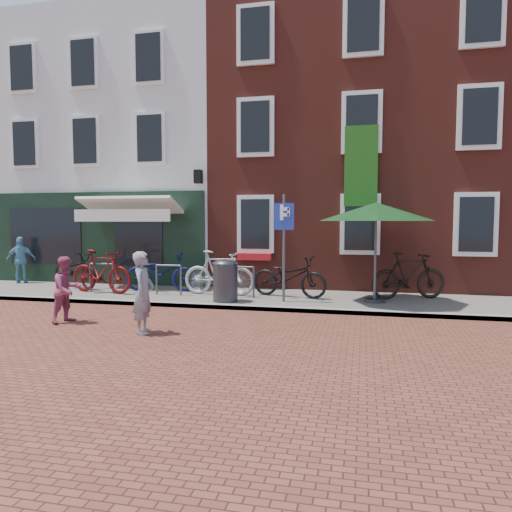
% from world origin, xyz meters
% --- Properties ---
extents(ground, '(80.00, 80.00, 0.00)m').
position_xyz_m(ground, '(0.00, 0.00, 0.00)').
color(ground, brown).
extents(sidewalk, '(24.00, 3.00, 0.10)m').
position_xyz_m(sidewalk, '(1.00, 1.50, 0.05)').
color(sidewalk, slate).
rests_on(sidewalk, ground).
extents(building_stucco, '(8.00, 8.00, 9.00)m').
position_xyz_m(building_stucco, '(-5.00, 7.00, 4.50)').
color(building_stucco, silver).
rests_on(building_stucco, ground).
extents(building_brick_mid, '(6.00, 8.00, 10.00)m').
position_xyz_m(building_brick_mid, '(2.00, 7.00, 5.00)').
color(building_brick_mid, maroon).
rests_on(building_brick_mid, ground).
extents(building_brick_right, '(6.00, 8.00, 10.00)m').
position_xyz_m(building_brick_right, '(8.00, 7.00, 5.00)').
color(building_brick_right, maroon).
rests_on(building_brick_right, ground).
extents(litter_bin, '(0.61, 0.61, 1.12)m').
position_xyz_m(litter_bin, '(0.28, 0.56, 0.68)').
color(litter_bin, '#373639').
rests_on(litter_bin, sidewalk).
extents(parking_sign, '(0.50, 0.08, 2.64)m').
position_xyz_m(parking_sign, '(1.70, 0.83, 1.81)').
color(parking_sign, '#4C4C4F').
rests_on(parking_sign, sidewalk).
extents(parasol, '(2.76, 2.76, 2.54)m').
position_xyz_m(parasol, '(3.89, 1.30, 2.40)').
color(parasol, '#4C4C4F').
rests_on(parasol, sidewalk).
extents(woman, '(0.44, 0.60, 1.53)m').
position_xyz_m(woman, '(-0.36, -2.59, 0.77)').
color(woman, gray).
rests_on(woman, ground).
extents(boy, '(0.68, 0.78, 1.36)m').
position_xyz_m(boy, '(-2.34, -2.06, 0.68)').
color(boy, '#9D3F5E').
rests_on(boy, ground).
extents(cafe_person, '(0.94, 0.73, 1.49)m').
position_xyz_m(cafe_person, '(-7.15, 2.50, 0.84)').
color(cafe_person, '#5D9AB5').
rests_on(cafe_person, sidewalk).
extents(bicycle_0, '(2.17, 1.45, 1.08)m').
position_xyz_m(bicycle_0, '(-4.79, 1.88, 0.64)').
color(bicycle_0, black).
rests_on(bicycle_0, sidewalk).
extents(bicycle_1, '(2.06, 0.88, 1.20)m').
position_xyz_m(bicycle_1, '(-3.47, 1.13, 0.70)').
color(bicycle_1, '#4F080A').
rests_on(bicycle_1, sidewalk).
extents(bicycle_2, '(2.13, 0.98, 1.08)m').
position_xyz_m(bicycle_2, '(-2.00, 1.81, 0.64)').
color(bicycle_2, '#11114D').
rests_on(bicycle_2, sidewalk).
extents(bicycle_3, '(2.02, 0.68, 1.20)m').
position_xyz_m(bicycle_3, '(-0.18, 1.50, 0.70)').
color(bicycle_3, '#B0B0B2').
rests_on(bicycle_3, sidewalk).
extents(bicycle_4, '(2.16, 1.19, 1.08)m').
position_xyz_m(bicycle_4, '(1.72, 1.59, 0.64)').
color(bicycle_4, black).
rests_on(bicycle_4, sidewalk).
extents(bicycle_5, '(2.06, 1.24, 1.20)m').
position_xyz_m(bicycle_5, '(4.74, 1.93, 0.70)').
color(bicycle_5, black).
rests_on(bicycle_5, sidewalk).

